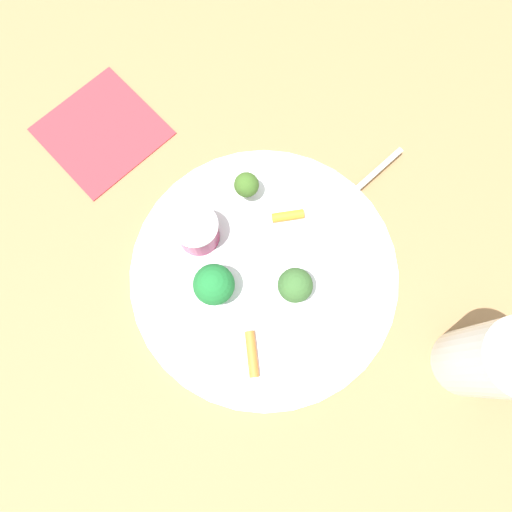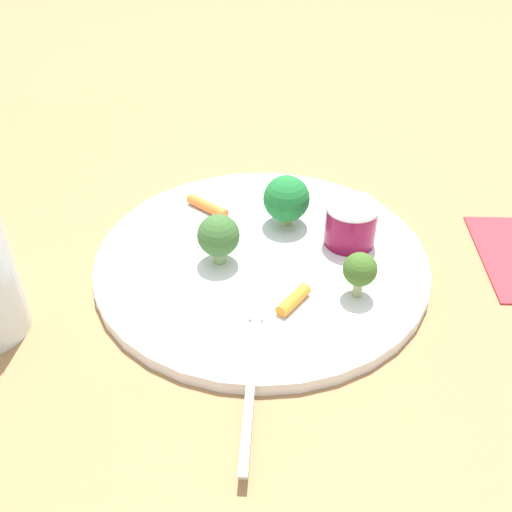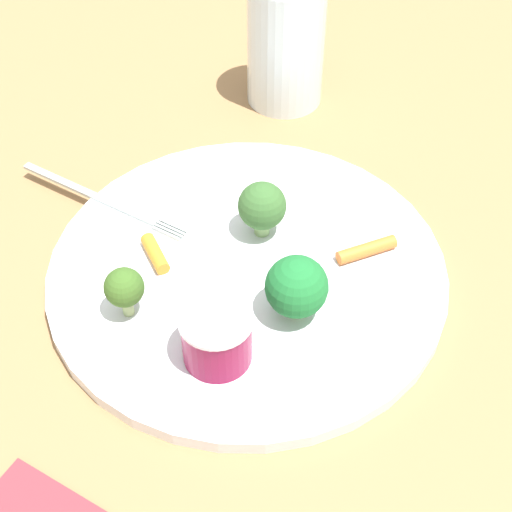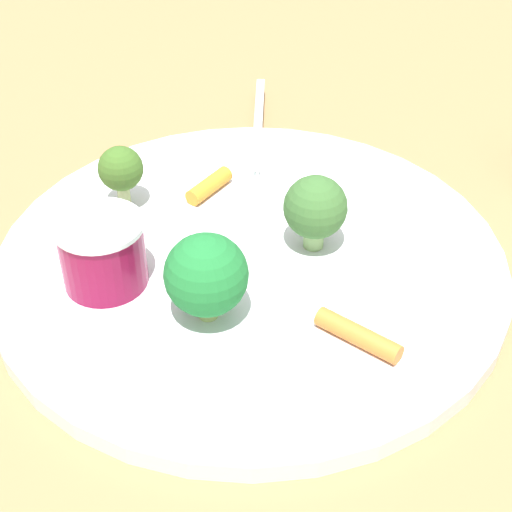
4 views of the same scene
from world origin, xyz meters
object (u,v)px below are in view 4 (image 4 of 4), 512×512
at_px(plate, 251,262).
at_px(broccoli_floret_0, 315,208).
at_px(sauce_cup, 103,253).
at_px(carrot_stick_0, 358,335).
at_px(broccoli_floret_2, 121,170).
at_px(fork, 258,134).
at_px(broccoli_floret_1, 206,275).
at_px(carrot_stick_1, 209,186).

xyz_separation_m(plate, broccoli_floret_0, (-0.04, -0.02, 0.03)).
distance_m(sauce_cup, carrot_stick_0, 0.15).
distance_m(broccoli_floret_0, broccoli_floret_2, 0.13).
relative_size(broccoli_floret_2, fork, 0.25).
distance_m(sauce_cup, broccoli_floret_1, 0.07).
height_order(broccoli_floret_0, broccoli_floret_1, broccoli_floret_1).
bearing_deg(broccoli_floret_1, fork, -87.46).
relative_size(sauce_cup, broccoli_floret_0, 1.05).
bearing_deg(carrot_stick_0, plate, -42.01).
distance_m(broccoli_floret_2, carrot_stick_1, 0.06).
height_order(broccoli_floret_1, fork, broccoli_floret_1).
xyz_separation_m(sauce_cup, carrot_stick_1, (-0.04, -0.10, -0.02)).
height_order(carrot_stick_0, fork, carrot_stick_0).
xyz_separation_m(broccoli_floret_0, fork, (0.06, -0.13, -0.03)).
distance_m(carrot_stick_1, fork, 0.08).
bearing_deg(sauce_cup, broccoli_floret_2, -79.82).
xyz_separation_m(broccoli_floret_0, carrot_stick_1, (0.08, -0.05, -0.02)).
relative_size(broccoli_floret_2, carrot_stick_0, 0.87).
bearing_deg(fork, carrot_stick_1, 77.18).
bearing_deg(broccoli_floret_2, fork, -123.75).
distance_m(broccoli_floret_0, carrot_stick_0, 0.09).
bearing_deg(carrot_stick_0, carrot_stick_1, -48.34).
relative_size(broccoli_floret_0, broccoli_floret_1, 0.92).
xyz_separation_m(carrot_stick_1, fork, (-0.02, -0.08, -0.00)).
relative_size(broccoli_floret_1, fork, 0.31).
bearing_deg(carrot_stick_0, broccoli_floret_1, -4.02).
bearing_deg(broccoli_floret_0, plate, 23.07).
height_order(plate, carrot_stick_0, carrot_stick_0).
bearing_deg(sauce_cup, broccoli_floret_1, 164.67).
distance_m(broccoli_floret_1, carrot_stick_1, 0.12).
distance_m(broccoli_floret_1, fork, 0.20).
bearing_deg(broccoli_floret_1, carrot_stick_1, -77.09).
bearing_deg(plate, carrot_stick_1, -56.62).
bearing_deg(fork, broccoli_floret_0, 114.87).
relative_size(plate, broccoli_floret_0, 6.40).
xyz_separation_m(broccoli_floret_1, carrot_stick_0, (-0.08, 0.01, -0.02)).
distance_m(broccoli_floret_2, carrot_stick_0, 0.19).
bearing_deg(broccoli_floret_2, plate, 158.35).
height_order(broccoli_floret_1, broccoli_floret_2, broccoli_floret_1).
relative_size(broccoli_floret_0, fork, 0.29).
distance_m(sauce_cup, carrot_stick_1, 0.11).
bearing_deg(fork, sauce_cup, 72.71).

